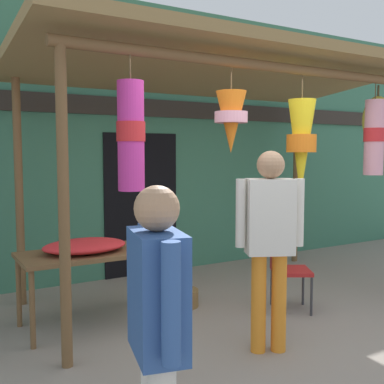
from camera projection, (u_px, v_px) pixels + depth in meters
ground_plane at (255, 331)px, 4.55m from camera, size 30.00×30.00×0.00m
shop_facade at (140, 141)px, 6.66m from camera, size 12.46×0.29×3.79m
market_stall_canopy at (233, 86)px, 5.33m from camera, size 4.67×2.33×2.88m
display_table at (88, 259)px, 4.67m from camera, size 1.33×0.72×0.75m
flower_heap_on_table at (87, 246)px, 4.64m from camera, size 0.83×0.58×0.13m
folding_chair at (284, 265)px, 5.12m from camera, size 0.55×0.55×0.84m
wicker_basket_by_table at (180, 298)px, 5.29m from camera, size 0.41×0.41×0.19m
vendor_in_orange at (270, 234)px, 4.01m from camera, size 0.55×0.37×1.75m
customer_foreground at (158, 323)px, 2.21m from camera, size 0.31×0.58×1.58m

